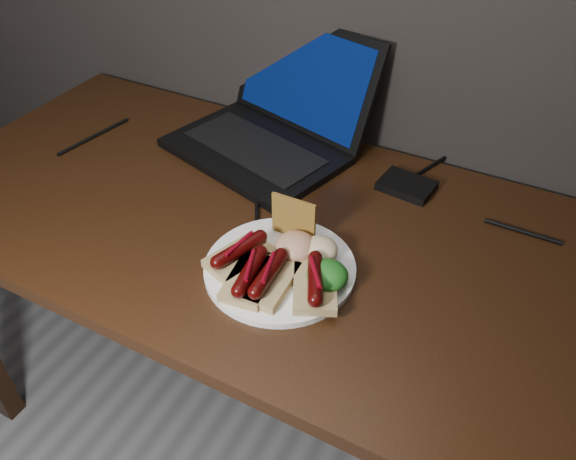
{
  "coord_description": "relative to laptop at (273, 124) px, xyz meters",
  "views": [
    {
      "loc": [
        0.47,
        0.66,
        1.43
      ],
      "look_at": [
        0.13,
        1.3,
        0.82
      ],
      "focal_mm": 35.0,
      "sensor_mm": 36.0,
      "label": 1
    }
  ],
  "objects": [
    {
      "name": "coleslaw_mound",
      "position": [
        0.26,
        -0.31,
        -0.02
      ],
      "size": [
        0.06,
        0.06,
        0.04
      ],
      "primitive_type": "ellipsoid",
      "color": "white",
      "rests_on": "plate"
    },
    {
      "name": "bread_sausage_extra",
      "position": [
        0.19,
        -0.42,
        -0.02
      ],
      "size": [
        0.09,
        0.12,
        0.04
      ],
      "color": "tan",
      "rests_on": "plate"
    },
    {
      "name": "bread_sausage_left",
      "position": [
        0.15,
        -0.38,
        -0.02
      ],
      "size": [
        0.1,
        0.13,
        0.04
      ],
      "color": "tan",
      "rests_on": "plate"
    },
    {
      "name": "crispbread",
      "position": [
        0.2,
        -0.28,
        0.0
      ],
      "size": [
        0.08,
        0.01,
        0.08
      ],
      "primitive_type": "cube",
      "color": "#A9842E",
      "rests_on": "plate"
    },
    {
      "name": "salad_greens",
      "position": [
        0.3,
        -0.36,
        -0.02
      ],
      "size": [
        0.07,
        0.07,
        0.04
      ],
      "primitive_type": "ellipsoid",
      "color": "#105116",
      "rests_on": "plate"
    },
    {
      "name": "bread_sausage_right",
      "position": [
        0.29,
        -0.38,
        -0.02
      ],
      "size": [
        0.11,
        0.13,
        0.04
      ],
      "color": "tan",
      "rests_on": "plate"
    },
    {
      "name": "laptop",
      "position": [
        0.0,
        0.0,
        0.0
      ],
      "size": [
        0.45,
        0.43,
        0.25
      ],
      "color": "black",
      "rests_on": "desk"
    },
    {
      "name": "salsa_mound",
      "position": [
        0.22,
        -0.32,
        -0.02
      ],
      "size": [
        0.07,
        0.07,
        0.04
      ],
      "primitive_type": "ellipsoid",
      "color": "maroon",
      "rests_on": "plate"
    },
    {
      "name": "hard_drive",
      "position": [
        0.33,
        -0.02,
        -0.05
      ],
      "size": [
        0.12,
        0.09,
        0.02
      ],
      "primitive_type": "cube",
      "rotation": [
        0.0,
        0.0,
        -0.11
      ],
      "color": "black",
      "rests_on": "desk"
    },
    {
      "name": "desk",
      "position": [
        0.08,
        -0.25,
        -0.14
      ],
      "size": [
        1.4,
        0.7,
        0.75
      ],
      "color": "black",
      "rests_on": "ground"
    },
    {
      "name": "desk_cables",
      "position": [
        0.12,
        -0.09,
        -0.05
      ],
      "size": [
        1.04,
        0.45,
        0.01
      ],
      "color": "black",
      "rests_on": "desk"
    },
    {
      "name": "plate",
      "position": [
        0.21,
        -0.36,
        -0.05
      ],
      "size": [
        0.29,
        0.29,
        0.01
      ],
      "primitive_type": "cylinder",
      "rotation": [
        0.0,
        0.0,
        0.1
      ],
      "color": "white",
      "rests_on": "desk"
    },
    {
      "name": "bread_sausage_center",
      "position": [
        0.22,
        -0.41,
        -0.02
      ],
      "size": [
        0.08,
        0.12,
        0.04
      ],
      "color": "tan",
      "rests_on": "plate"
    }
  ]
}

